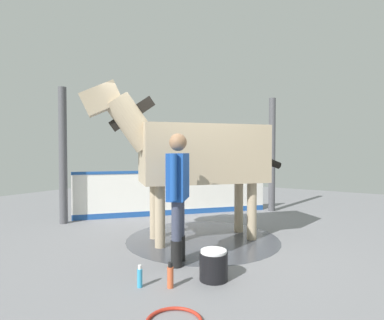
{
  "coord_description": "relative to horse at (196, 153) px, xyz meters",
  "views": [
    {
      "loc": [
        -4.36,
        -2.68,
        1.49
      ],
      "look_at": [
        -0.46,
        -0.2,
        1.35
      ],
      "focal_mm": 29.13,
      "sensor_mm": 36.0,
      "label": 1
    }
  ],
  "objects": [
    {
      "name": "ground_plane",
      "position": [
        -0.04,
        -0.04,
        -1.46
      ],
      "size": [
        16.0,
        16.0,
        0.02
      ],
      "primitive_type": "cube",
      "color": "gray"
    },
    {
      "name": "wet_patch",
      "position": [
        0.09,
        -0.08,
        -1.45
      ],
      "size": [
        2.56,
        2.56,
        0.0
      ],
      "primitive_type": "cylinder",
      "color": "#42444C",
      "rests_on": "ground"
    },
    {
      "name": "barrier_wall",
      "position": [
        1.46,
        1.47,
        -0.97
      ],
      "size": [
        3.44,
        3.05,
        1.04
      ],
      "color": "white",
      "rests_on": "ground"
    },
    {
      "name": "roof_post_near",
      "position": [
        -0.47,
        2.89,
        -0.06
      ],
      "size": [
        0.16,
        0.16,
        2.77
      ],
      "primitive_type": "cylinder",
      "color": "#4C4C51",
      "rests_on": "ground"
    },
    {
      "name": "roof_post_far",
      "position": [
        3.11,
        -0.28,
        -0.06
      ],
      "size": [
        0.16,
        0.16,
        2.77
      ],
      "primitive_type": "cylinder",
      "color": "#4C4C51",
      "rests_on": "ground"
    },
    {
      "name": "horse",
      "position": [
        0.0,
        0.0,
        0.0
      ],
      "size": [
        2.7,
        2.43,
        2.55
      ],
      "rotation": [
        0.0,
        0.0,
        2.42
      ],
      "color": "tan",
      "rests_on": "ground"
    },
    {
      "name": "handler",
      "position": [
        -1.07,
        -0.39,
        -0.46
      ],
      "size": [
        0.63,
        0.4,
        1.71
      ],
      "rotation": [
        0.0,
        0.0,
        5.13
      ],
      "color": "black",
      "rests_on": "ground"
    },
    {
      "name": "wash_bucket",
      "position": [
        -1.28,
        -1.04,
        -1.28
      ],
      "size": [
        0.33,
        0.33,
        0.35
      ],
      "color": "black",
      "rests_on": "ground"
    },
    {
      "name": "bottle_shampoo",
      "position": [
        -1.88,
        -0.45,
        -1.34
      ],
      "size": [
        0.06,
        0.06,
        0.24
      ],
      "color": "#3399CC",
      "rests_on": "ground"
    },
    {
      "name": "bottle_spray",
      "position": [
        -1.71,
        -0.74,
        -1.32
      ],
      "size": [
        0.07,
        0.07,
        0.28
      ],
      "color": "#CC5933",
      "rests_on": "ground"
    }
  ]
}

